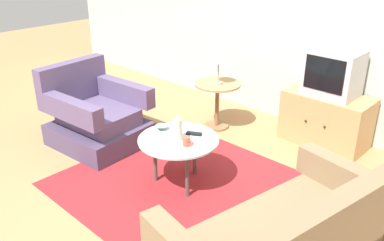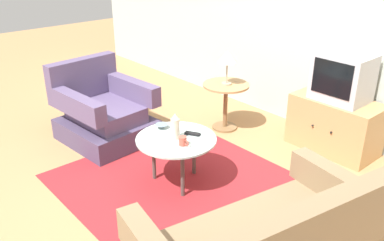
{
  "view_description": "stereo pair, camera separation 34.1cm",
  "coord_description": "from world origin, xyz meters",
  "views": [
    {
      "loc": [
        2.25,
        -2.14,
        2.15
      ],
      "look_at": [
        -0.18,
        0.43,
        0.55
      ],
      "focal_mm": 38.3,
      "sensor_mm": 36.0,
      "label": 1
    },
    {
      "loc": [
        2.49,
        -1.9,
        2.15
      ],
      "look_at": [
        -0.18,
        0.43,
        0.55
      ],
      "focal_mm": 38.3,
      "sensor_mm": 36.0,
      "label": 2
    }
  ],
  "objects": [
    {
      "name": "area_rug",
      "position": [
        -0.12,
        0.18,
        0.0
      ],
      "size": [
        2.02,
        1.96,
        0.0
      ],
      "primitive_type": "cube",
      "color": "maroon",
      "rests_on": "ground"
    },
    {
      "name": "back_wall",
      "position": [
        0.0,
        2.25,
        1.35
      ],
      "size": [
        9.0,
        0.12,
        2.7
      ],
      "primitive_type": "cube",
      "color": "#B2BCB2",
      "rests_on": "ground"
    },
    {
      "name": "tv_stand",
      "position": [
        0.48,
        1.9,
        0.29
      ],
      "size": [
        0.92,
        0.51,
        0.58
      ],
      "color": "tan",
      "rests_on": "ground"
    },
    {
      "name": "ground_plane",
      "position": [
        0.0,
        0.0,
        0.0
      ],
      "size": [
        16.0,
        16.0,
        0.0
      ],
      "primitive_type": "plane",
      "color": "#AD7F51"
    },
    {
      "name": "armchair",
      "position": [
        -1.41,
        0.15,
        0.3
      ],
      "size": [
        1.02,
        0.94,
        0.88
      ],
      "rotation": [
        0.0,
        0.0,
        -1.49
      ],
      "color": "#4B3E5C",
      "rests_on": "ground"
    },
    {
      "name": "table_lamp",
      "position": [
        -0.66,
        1.38,
        0.89
      ],
      "size": [
        0.22,
        0.22,
        0.4
      ],
      "color": "#9E937A",
      "rests_on": "side_table"
    },
    {
      "name": "coffee_table",
      "position": [
        -0.12,
        0.18,
        0.43
      ],
      "size": [
        0.74,
        0.74,
        0.47
      ],
      "color": "#B2C6C1",
      "rests_on": "ground"
    },
    {
      "name": "bowl",
      "position": [
        -0.37,
        0.21,
        0.49
      ],
      "size": [
        0.12,
        0.12,
        0.04
      ],
      "color": "slate",
      "rests_on": "coffee_table"
    },
    {
      "name": "tv_remote_dark",
      "position": [
        -0.07,
        0.34,
        0.48
      ],
      "size": [
        0.15,
        0.11,
        0.02
      ],
      "rotation": [
        0.0,
        0.0,
        0.51
      ],
      "color": "black",
      "rests_on": "coffee_table"
    },
    {
      "name": "mug",
      "position": [
        0.03,
        0.14,
        0.51
      ],
      "size": [
        0.12,
        0.07,
        0.08
      ],
      "color": "#B74C3D",
      "rests_on": "coffee_table"
    },
    {
      "name": "television",
      "position": [
        0.48,
        1.91,
        0.83
      ],
      "size": [
        0.54,
        0.42,
        0.49
      ],
      "color": "#B7B7BC",
      "rests_on": "tv_stand"
    },
    {
      "name": "vase",
      "position": [
        -0.12,
        0.18,
        0.59
      ],
      "size": [
        0.08,
        0.08,
        0.25
      ],
      "color": "beige",
      "rests_on": "coffee_table"
    },
    {
      "name": "side_table",
      "position": [
        -0.67,
        1.39,
        0.41
      ],
      "size": [
        0.54,
        0.54,
        0.57
      ],
      "color": "tan",
      "rests_on": "ground"
    }
  ]
}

